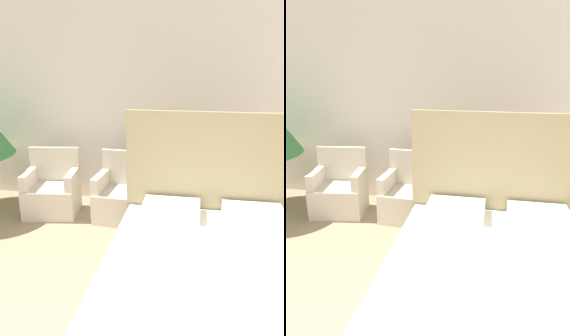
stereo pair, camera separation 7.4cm
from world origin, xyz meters
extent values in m
cube|color=silver|center=(0.00, 3.50, 1.45)|extent=(10.00, 0.06, 2.90)
cube|color=brown|center=(1.05, 1.15, 0.15)|extent=(1.81, 2.12, 0.31)
cube|color=silver|center=(1.05, 1.15, 0.40)|extent=(1.78, 2.08, 0.19)
cube|color=tan|center=(1.05, 2.24, 0.78)|extent=(1.85, 0.06, 1.55)
cube|color=white|center=(0.64, 1.98, 0.57)|extent=(0.59, 0.38, 0.14)
cube|color=white|center=(1.46, 1.98, 0.57)|extent=(0.59, 0.38, 0.14)
cube|color=beige|center=(-1.06, 2.79, 0.20)|extent=(0.77, 0.65, 0.41)
cube|color=beige|center=(-1.10, 3.04, 0.65)|extent=(0.70, 0.15, 0.49)
cube|color=beige|center=(-1.36, 2.75, 0.51)|extent=(0.17, 0.51, 0.21)
cube|color=beige|center=(-0.77, 2.84, 0.51)|extent=(0.17, 0.51, 0.21)
cube|color=beige|center=(-0.06, 2.79, 0.20)|extent=(0.73, 0.60, 0.41)
cube|color=beige|center=(-0.05, 3.04, 0.65)|extent=(0.70, 0.10, 0.49)
cube|color=beige|center=(-0.36, 2.81, 0.51)|extent=(0.13, 0.51, 0.21)
cube|color=beige|center=(0.23, 2.78, 0.51)|extent=(0.13, 0.51, 0.21)
camera|label=1|loc=(0.86, -1.12, 2.03)|focal=35.00mm
camera|label=2|loc=(0.94, -1.10, 2.03)|focal=35.00mm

